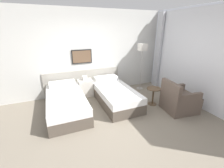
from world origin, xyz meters
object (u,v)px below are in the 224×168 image
Objects in this scene: bed_near_window at (114,94)px; nightstand at (86,88)px; floor_lamp at (142,51)px; side_table at (153,93)px; bed_near_door at (66,103)px; armchair at (179,101)px.

bed_near_window is 2.86× the size of nightstand.
floor_lamp is 3.23× the size of side_table.
armchair is (2.81, -1.15, 0.04)m from bed_near_door.
nightstand reaches higher than side_table.
nightstand is 2.15m from side_table.
nightstand is at bearing 55.32° from armchair.
bed_near_window is at bearing -46.67° from nightstand.
armchair is (2.11, -1.90, -0.00)m from nightstand.
nightstand is (-0.71, 0.75, 0.05)m from bed_near_window.
bed_near_door is 3.92× the size of side_table.
floor_lamp is at bearing -4.19° from nightstand.
nightstand is at bearing 175.81° from floor_lamp.
nightstand is (0.71, 0.75, 0.05)m from bed_near_door.
bed_near_window is at bearing 0.00° from bed_near_door.
bed_near_window is at bearing 57.98° from armchair.
floor_lamp reaches higher than armchair.
floor_lamp is at bearing 74.99° from side_table.
floor_lamp is at bearing 10.69° from armchair.
side_table is 0.58× the size of armchair.
armchair is (0.10, -1.75, -1.09)m from floor_lamp.
bed_near_window is 1.81m from armchair.
armchair is at bearing -42.00° from nightstand.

